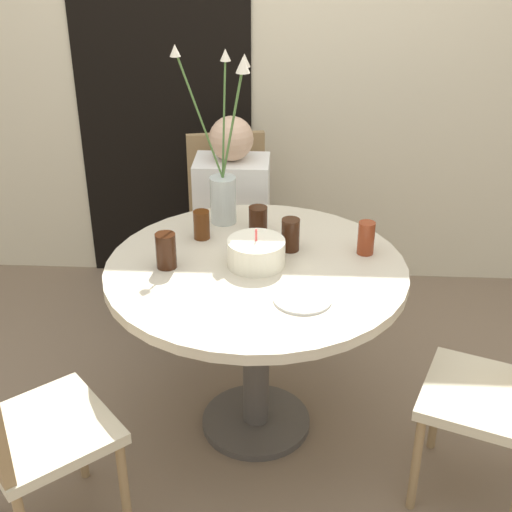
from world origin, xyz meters
TOP-DOWN VIEW (x-y plane):
  - ground_plane at (0.00, 0.00)m, footprint 16.00×16.00m
  - wall_back at (0.00, 1.31)m, footprint 8.00×0.05m
  - doorway_panel at (-0.54, 1.28)m, footprint 0.90×0.01m
  - dining_table at (0.00, 0.00)m, footprint 1.11×1.11m
  - chair_far_back at (-0.18, 0.92)m, footprint 0.47×0.47m
  - chair_left_flank at (-0.71, -0.62)m, footprint 0.56×0.56m
  - chair_near_front at (0.87, -0.34)m, footprint 0.52×0.52m
  - birthday_cake at (-0.00, 0.01)m, footprint 0.21×0.21m
  - flower_vase at (-0.15, 0.38)m, footprint 0.28×0.23m
  - side_plate at (0.17, -0.23)m, footprint 0.20×0.20m
  - drink_glass_0 at (-0.22, 0.22)m, footprint 0.06×0.06m
  - drink_glass_1 at (0.12, 0.13)m, footprint 0.07×0.07m
  - drink_glass_2 at (-0.01, 0.28)m, footprint 0.07×0.07m
  - drink_glass_3 at (-0.32, -0.03)m, footprint 0.07×0.07m
  - drink_glass_4 at (0.41, 0.12)m, footprint 0.06×0.06m
  - person_woman at (-0.15, 0.76)m, footprint 0.34×0.24m

SIDE VIEW (x-z plane):
  - ground_plane at x=0.00m, z-range 0.00..0.00m
  - person_woman at x=-0.15m, z-range -0.03..1.04m
  - chair_far_back at x=-0.18m, z-range 0.06..0.97m
  - chair_left_flank at x=-0.71m, z-range 0.06..0.97m
  - chair_near_front at x=0.87m, z-range 0.06..0.97m
  - dining_table at x=0.00m, z-range 0.24..0.99m
  - side_plate at x=0.17m, z-range 0.75..0.76m
  - birthday_cake at x=0.00m, z-range 0.72..0.87m
  - drink_glass_2 at x=-0.01m, z-range 0.75..0.86m
  - drink_glass_0 at x=-0.22m, z-range 0.75..0.86m
  - drink_glass_1 at x=0.12m, z-range 0.75..0.87m
  - drink_glass_4 at x=0.41m, z-range 0.75..0.87m
  - drink_glass_3 at x=-0.32m, z-range 0.75..0.88m
  - flower_vase at x=-0.15m, z-range 0.58..1.31m
  - doorway_panel at x=-0.54m, z-range 0.00..2.05m
  - wall_back at x=0.00m, z-range 0.00..2.60m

